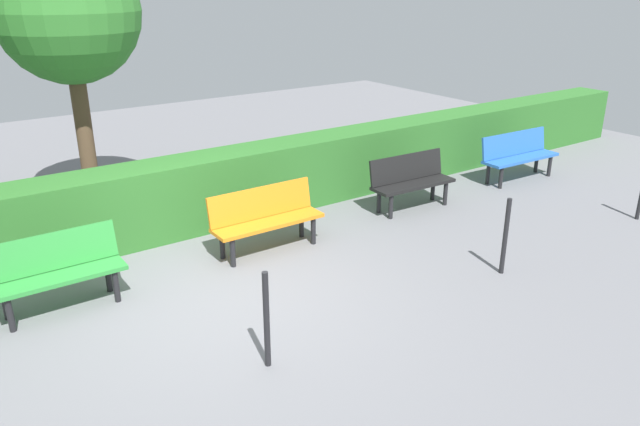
{
  "coord_description": "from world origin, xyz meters",
  "views": [
    {
      "loc": [
        2.65,
        5.79,
        3.5
      ],
      "look_at": [
        -1.71,
        -0.42,
        0.55
      ],
      "focal_mm": 34.14,
      "sensor_mm": 36.0,
      "label": 1
    }
  ],
  "objects_px": {
    "bench_blue": "(518,154)",
    "bench_green": "(57,269)",
    "bench_orange": "(265,216)",
    "bench_black": "(411,179)",
    "tree_near": "(67,13)"
  },
  "relations": [
    {
      "from": "bench_black",
      "to": "tree_near",
      "type": "relative_size",
      "value": 0.36
    },
    {
      "from": "bench_blue",
      "to": "bench_green",
      "type": "height_order",
      "value": "same"
    },
    {
      "from": "bench_black",
      "to": "bench_orange",
      "type": "distance_m",
      "value": 2.73
    },
    {
      "from": "bench_green",
      "to": "tree_near",
      "type": "bearing_deg",
      "value": -112.22
    },
    {
      "from": "bench_black",
      "to": "bench_green",
      "type": "bearing_deg",
      "value": 3.86
    },
    {
      "from": "bench_black",
      "to": "bench_green",
      "type": "distance_m",
      "value": 5.43
    },
    {
      "from": "bench_black",
      "to": "bench_orange",
      "type": "height_order",
      "value": "same"
    },
    {
      "from": "bench_blue",
      "to": "bench_orange",
      "type": "distance_m",
      "value": 5.37
    },
    {
      "from": "bench_orange",
      "to": "tree_near",
      "type": "bearing_deg",
      "value": -62.87
    },
    {
      "from": "bench_black",
      "to": "bench_green",
      "type": "height_order",
      "value": "same"
    },
    {
      "from": "bench_blue",
      "to": "bench_green",
      "type": "relative_size",
      "value": 1.16
    },
    {
      "from": "bench_green",
      "to": "tree_near",
      "type": "xyz_separation_m",
      "value": [
        -1.21,
        -2.94,
        2.54
      ]
    },
    {
      "from": "bench_orange",
      "to": "bench_green",
      "type": "height_order",
      "value": "same"
    },
    {
      "from": "bench_blue",
      "to": "bench_orange",
      "type": "bearing_deg",
      "value": 2.84
    },
    {
      "from": "bench_orange",
      "to": "bench_green",
      "type": "xyz_separation_m",
      "value": [
        2.7,
        0.04,
        -0.0
      ]
    }
  ]
}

